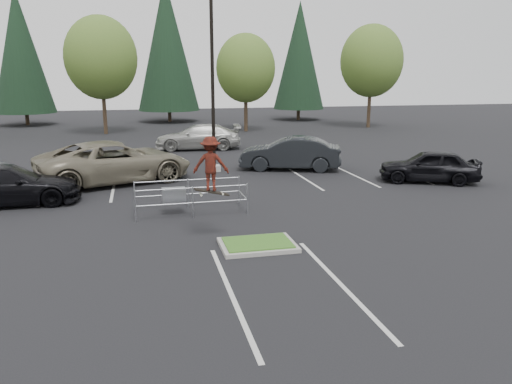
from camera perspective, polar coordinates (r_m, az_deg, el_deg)
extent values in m
plane|color=black|center=(14.85, 0.20, -6.30)|extent=(120.00, 120.00, 0.00)
cube|color=#99968E|center=(14.83, 0.20, -6.08)|extent=(2.20, 1.60, 0.12)
cube|color=#225D1D|center=(14.80, 0.20, -5.80)|extent=(1.95, 1.35, 0.05)
cube|color=beige|center=(23.18, -15.98, 0.42)|extent=(0.12, 5.20, 0.01)
cube|color=beige|center=(23.48, -22.56, 0.06)|extent=(0.12, 5.20, 0.01)
cube|color=beige|center=(24.40, 5.60, 1.51)|extent=(0.12, 5.20, 0.01)
cube|color=beige|center=(25.39, 11.39, 1.78)|extent=(0.12, 5.20, 0.01)
cube|color=beige|center=(26.61, 16.69, 2.00)|extent=(0.12, 5.20, 0.01)
cube|color=beige|center=(11.87, -2.86, -11.54)|extent=(0.12, 6.00, 0.01)
cube|color=beige|center=(12.58, 9.52, -10.21)|extent=(0.12, 6.00, 0.01)
cube|color=#99968E|center=(26.32, -4.79, 2.73)|extent=(0.60, 0.60, 0.30)
cylinder|color=black|center=(25.87, -5.01, 13.35)|extent=(0.18, 0.18, 10.00)
cylinder|color=#38281C|center=(44.30, -16.91, 8.62)|extent=(0.32, 0.32, 3.50)
ellipsoid|color=#3C6726|center=(44.20, -17.32, 14.45)|extent=(5.89, 5.89, 6.77)
sphere|color=#3C6726|center=(43.85, -16.47, 13.55)|extent=(3.68, 3.68, 3.68)
sphere|color=#3C6726|center=(44.62, -17.89, 13.68)|extent=(4.05, 4.05, 4.05)
cylinder|color=#38281C|center=(44.51, -1.17, 8.91)|extent=(0.32, 0.32, 3.04)
ellipsoid|color=#3C6726|center=(44.37, -1.19, 13.97)|extent=(5.12, 5.12, 5.89)
sphere|color=#3C6726|center=(44.21, -0.33, 13.14)|extent=(3.20, 3.20, 3.20)
sphere|color=#3C6726|center=(44.66, -1.95, 13.34)|extent=(3.52, 3.52, 3.52)
cylinder|color=#38281C|center=(48.88, 12.78, 9.22)|extent=(0.32, 0.32, 3.42)
ellipsoid|color=#3C6726|center=(48.78, 13.06, 14.39)|extent=(5.76, 5.76, 6.62)
sphere|color=#3C6726|center=(48.76, 13.82, 13.50)|extent=(3.60, 3.60, 3.60)
sphere|color=#3C6726|center=(48.91, 12.27, 13.79)|extent=(3.96, 3.96, 3.96)
cylinder|color=#38281C|center=(54.85, -24.67, 7.59)|extent=(0.36, 0.36, 1.20)
cone|color=black|center=(54.71, -25.36, 14.36)|extent=(5.72, 5.72, 11.80)
cylinder|color=#38281C|center=(54.37, -9.83, 8.57)|extent=(0.36, 0.36, 1.20)
cone|color=black|center=(54.27, -10.14, 16.21)|extent=(6.38, 6.38, 13.30)
cylinder|color=#38281C|center=(56.00, 4.85, 8.85)|extent=(0.36, 0.36, 1.20)
cone|color=black|center=(55.86, 4.98, 15.25)|extent=(5.50, 5.50, 11.30)
cylinder|color=#97999F|center=(17.64, -13.63, -1.54)|extent=(0.06, 0.06, 1.14)
cylinder|color=#97999F|center=(18.99, -13.70, -0.50)|extent=(0.06, 0.06, 1.14)
cylinder|color=#97999F|center=(17.76, -7.25, -1.17)|extent=(0.06, 0.06, 1.14)
cylinder|color=#97999F|center=(19.09, -7.76, -0.16)|extent=(0.06, 0.06, 1.14)
cylinder|color=#97999F|center=(18.09, -1.02, -0.79)|extent=(0.06, 0.06, 1.14)
cylinder|color=#97999F|center=(19.40, -1.95, 0.18)|extent=(0.06, 0.06, 1.14)
cylinder|color=#97999F|center=(17.76, -7.24, -1.25)|extent=(3.96, 0.12, 0.05)
cylinder|color=#97999F|center=(17.64, -7.29, 0.46)|extent=(3.96, 0.12, 0.05)
cylinder|color=#97999F|center=(19.10, -7.76, -0.23)|extent=(3.96, 0.12, 0.05)
cylinder|color=#97999F|center=(18.98, -7.81, 1.37)|extent=(3.96, 0.12, 0.05)
cube|color=#97999F|center=(18.34, -9.37, -0.32)|extent=(0.85, 0.53, 0.47)
cube|color=black|center=(15.15, -5.10, 0.02)|extent=(1.07, 0.40, 0.29)
cylinder|color=beige|center=(15.02, -6.27, -0.37)|extent=(0.07, 0.04, 0.07)
cylinder|color=beige|center=(15.23, -6.37, -0.18)|extent=(0.07, 0.04, 0.07)
cylinder|color=beige|center=(15.10, -3.80, -0.23)|extent=(0.07, 0.04, 0.07)
cylinder|color=beige|center=(15.31, -3.94, -0.05)|extent=(0.07, 0.04, 0.07)
imported|color=maroon|center=(14.97, -5.16, 3.23)|extent=(1.17, 0.84, 1.64)
imported|color=#78705B|center=(24.16, -16.01, 3.30)|extent=(7.75, 5.41, 1.97)
imported|color=black|center=(21.64, -26.58, 0.72)|extent=(5.46, 2.40, 1.56)
imported|color=black|center=(26.59, 3.92, 4.43)|extent=(5.60, 3.46, 1.74)
imported|color=black|center=(24.85, 19.28, 2.84)|extent=(4.88, 3.54, 1.54)
imported|color=#ACABA6|center=(34.02, -6.60, 6.27)|extent=(5.91, 2.84, 1.66)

